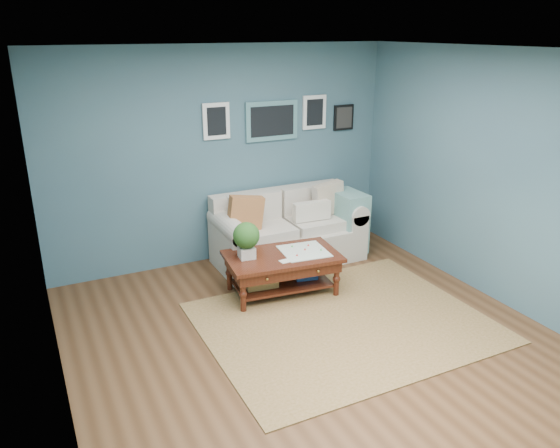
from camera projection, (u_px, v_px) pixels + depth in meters
room_shell at (324, 211)px, 4.78m from camera, size 5.00×5.02×2.70m
area_rug at (344, 322)px, 5.62m from camera, size 2.83×2.26×0.01m
loveseat at (293, 229)px, 7.07m from camera, size 1.94×0.88×1.00m
coffee_table at (276, 262)px, 6.13m from camera, size 1.34×0.87×0.88m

